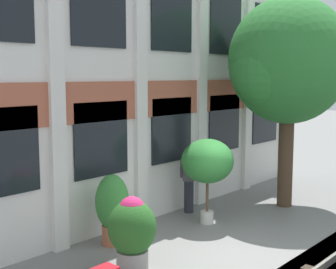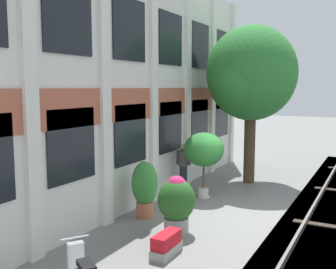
{
  "view_description": "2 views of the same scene",
  "coord_description": "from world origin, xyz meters",
  "px_view_note": "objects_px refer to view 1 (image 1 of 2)",
  "views": [
    {
      "loc": [
        -8.05,
        -5.13,
        3.69
      ],
      "look_at": [
        0.13,
        2.13,
        2.3
      ],
      "focal_mm": 50.0,
      "sensor_mm": 36.0,
      "label": 1
    },
    {
      "loc": [
        -10.44,
        -3.22,
        3.58
      ],
      "look_at": [
        -0.59,
        2.09,
        2.23
      ],
      "focal_mm": 42.0,
      "sensor_mm": 36.0,
      "label": 2
    }
  ],
  "objects_px": {
    "broadleaf_tree": "(289,64)",
    "potted_plant_glazed_jar": "(132,230)",
    "potted_plant_low_pan": "(208,162)",
    "resident_by_doorway": "(189,180)",
    "potted_plant_stone_basin": "(112,206)"
  },
  "relations": [
    {
      "from": "potted_plant_stone_basin",
      "to": "potted_plant_glazed_jar",
      "type": "height_order",
      "value": "potted_plant_stone_basin"
    },
    {
      "from": "broadleaf_tree",
      "to": "potted_plant_low_pan",
      "type": "xyz_separation_m",
      "value": [
        -2.74,
        0.69,
        -2.42
      ]
    },
    {
      "from": "potted_plant_stone_basin",
      "to": "potted_plant_glazed_jar",
      "type": "xyz_separation_m",
      "value": [
        -0.69,
        -1.33,
        -0.05
      ]
    },
    {
      "from": "broadleaf_tree",
      "to": "potted_plant_glazed_jar",
      "type": "relative_size",
      "value": 4.05
    },
    {
      "from": "potted_plant_low_pan",
      "to": "potted_plant_glazed_jar",
      "type": "xyz_separation_m",
      "value": [
        -3.24,
        -0.66,
        -0.76
      ]
    },
    {
      "from": "resident_by_doorway",
      "to": "potted_plant_low_pan",
      "type": "bearing_deg",
      "value": 53.22
    },
    {
      "from": "potted_plant_glazed_jar",
      "to": "potted_plant_low_pan",
      "type": "bearing_deg",
      "value": 11.55
    },
    {
      "from": "potted_plant_glazed_jar",
      "to": "resident_by_doorway",
      "type": "height_order",
      "value": "resident_by_doorway"
    },
    {
      "from": "broadleaf_tree",
      "to": "potted_plant_glazed_jar",
      "type": "height_order",
      "value": "broadleaf_tree"
    },
    {
      "from": "broadleaf_tree",
      "to": "resident_by_doorway",
      "type": "bearing_deg",
      "value": 144.67
    },
    {
      "from": "broadleaf_tree",
      "to": "potted_plant_low_pan",
      "type": "bearing_deg",
      "value": 165.93
    },
    {
      "from": "resident_by_doorway",
      "to": "potted_plant_glazed_jar",
      "type": "bearing_deg",
      "value": 11.72
    },
    {
      "from": "potted_plant_low_pan",
      "to": "resident_by_doorway",
      "type": "bearing_deg",
      "value": 65.11
    },
    {
      "from": "broadleaf_tree",
      "to": "resident_by_doorway",
      "type": "relative_size",
      "value": 3.54
    },
    {
      "from": "broadleaf_tree",
      "to": "potted_plant_stone_basin",
      "type": "distance_m",
      "value": 6.29
    }
  ]
}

